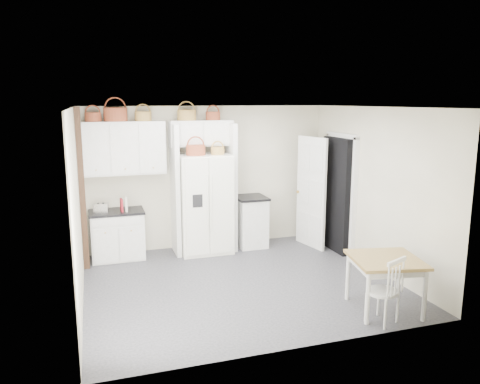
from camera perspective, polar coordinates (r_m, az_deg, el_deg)
name	(u,v)px	position (r m, az deg, el deg)	size (l,w,h in m)	color
floor	(240,283)	(7.17, 0.06, -10.98)	(4.50, 4.50, 0.00)	#25252A
ceiling	(240,107)	(6.64, 0.06, 10.29)	(4.50, 4.50, 0.00)	white
wall_back	(207,177)	(8.68, -3.99, 1.83)	(4.50, 4.50, 0.00)	#B5AE95
wall_left	(77,209)	(6.48, -19.27, -1.95)	(4.00, 4.00, 0.00)	#B5AE95
wall_right	(374,189)	(7.76, 16.08, 0.32)	(4.00, 4.00, 0.00)	#B5AE95
refrigerator	(204,203)	(8.38, -4.36, -1.41)	(0.91, 0.74, 1.77)	white
base_cab_left	(118,236)	(8.35, -14.69, -5.18)	(0.87, 0.55, 0.81)	white
base_cab_right	(251,222)	(8.78, 1.30, -3.70)	(0.51, 0.62, 0.90)	white
dining_table	(384,284)	(6.45, 17.19, -10.68)	(0.85, 0.85, 0.71)	brown
windsor_chair	(383,292)	(6.08, 17.00, -11.54)	(0.39, 0.36, 0.80)	white
counter_left	(116,212)	(8.24, -14.83, -2.36)	(0.91, 0.59, 0.04)	black
counter_right	(251,198)	(8.67, 1.31, -0.68)	(0.55, 0.66, 0.04)	black
toaster	(101,208)	(8.13, -16.59, -1.90)	(0.24, 0.14, 0.16)	silver
cookbook_red	(122,205)	(8.14, -14.24, -1.56)	(0.03, 0.15, 0.22)	maroon
cookbook_cream	(126,204)	(8.14, -13.67, -1.43)	(0.04, 0.17, 0.25)	beige
basket_upper_a	(93,117)	(8.16, -17.48, 8.71)	(0.27, 0.27, 0.15)	brown
basket_upper_b	(116,114)	(8.17, -14.94, 9.12)	(0.39, 0.39, 0.23)	brown
basket_upper_c	(143,116)	(8.20, -11.73, 9.03)	(0.28, 0.28, 0.16)	brown
basket_bridge_a	(187,115)	(8.32, -6.52, 9.30)	(0.33, 0.33, 0.19)	brown
basket_bridge_b	(213,116)	(8.42, -3.31, 9.24)	(0.26, 0.26, 0.15)	brown
basket_fridge_a	(196,150)	(8.09, -5.42, 5.11)	(0.33, 0.33, 0.18)	brown
basket_fridge_b	(218,151)	(8.19, -2.75, 5.04)	(0.24, 0.24, 0.13)	brown
upper_cabinet	(123,148)	(8.21, -14.02, 5.22)	(1.40, 0.34, 0.90)	white
bridge_cabinet	(201,133)	(8.39, -4.79, 7.17)	(1.12, 0.34, 0.45)	white
fridge_panel_left	(175,190)	(8.28, -7.91, 0.25)	(0.08, 0.60, 2.30)	white
fridge_panel_right	(231,187)	(8.51, -1.14, 0.65)	(0.08, 0.60, 2.30)	white
trim_post	(82,190)	(7.80, -18.70, 0.21)	(0.09, 0.09, 2.60)	black
doorway_void	(337,195)	(8.60, 11.80, -0.33)	(0.18, 0.85, 2.05)	black
door_slab	(311,192)	(8.72, 8.66, -0.06)	(0.80, 0.04, 2.05)	white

